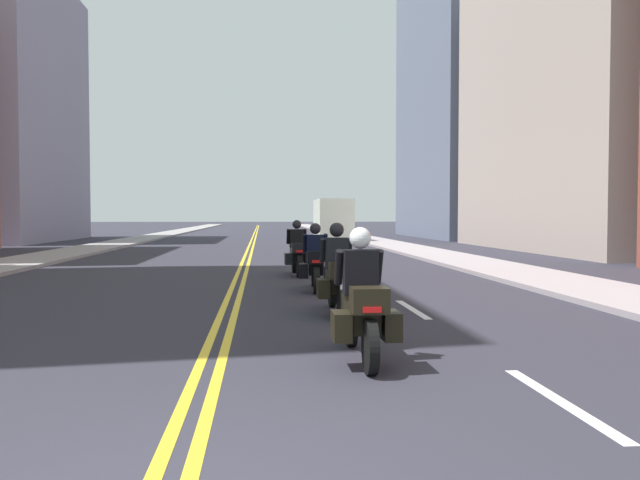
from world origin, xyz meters
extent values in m
plane|color=#2B2A34|center=(0.00, 48.00, 0.00)|extent=(264.00, 264.00, 0.00)
cube|color=gray|center=(-8.01, 48.00, 0.06)|extent=(2.59, 144.00, 0.12)
cube|color=#9C9297|center=(8.01, 48.00, 0.06)|extent=(2.59, 144.00, 0.12)
cube|color=yellow|center=(-0.12, 48.00, 0.00)|extent=(0.12, 132.00, 0.01)
cube|color=yellow|center=(0.12, 48.00, 0.00)|extent=(0.12, 132.00, 0.01)
cube|color=silver|center=(3.36, 2.00, 0.00)|extent=(0.14, 2.40, 0.01)
cube|color=silver|center=(3.36, 8.00, 0.00)|extent=(0.14, 2.40, 0.01)
cube|color=silver|center=(3.36, 14.00, 0.00)|extent=(0.14, 2.40, 0.01)
cube|color=silver|center=(3.36, 20.00, 0.00)|extent=(0.14, 2.40, 0.01)
cube|color=silver|center=(3.36, 26.00, 0.00)|extent=(0.14, 2.40, 0.01)
cube|color=silver|center=(3.36, 32.00, 0.00)|extent=(0.14, 2.40, 0.01)
cube|color=silver|center=(3.36, 38.00, 0.00)|extent=(0.14, 2.40, 0.01)
cube|color=silver|center=(3.36, 44.00, 0.00)|extent=(0.14, 2.40, 0.01)
cube|color=silver|center=(3.36, 50.00, 0.00)|extent=(0.14, 2.40, 0.01)
cube|color=silver|center=(3.36, 56.00, 0.00)|extent=(0.14, 2.40, 0.01)
cube|color=#AE9C91|center=(16.60, 27.70, 7.92)|extent=(7.21, 18.00, 15.85)
cube|color=slate|center=(16.31, 47.29, 12.56)|extent=(6.64, 17.50, 25.13)
cube|color=#2D3847|center=(19.65, 47.29, 6.28)|extent=(0.04, 14.70, 0.90)
cube|color=#2D3847|center=(19.65, 47.29, 13.19)|extent=(0.04, 14.70, 0.90)
cylinder|color=black|center=(1.77, 4.70, 0.30)|extent=(0.11, 0.61, 0.61)
cylinder|color=black|center=(1.77, 3.16, 0.30)|extent=(0.11, 0.61, 0.61)
cube|color=silver|center=(1.77, 4.70, 0.63)|extent=(0.14, 0.32, 0.04)
cube|color=black|center=(1.77, 3.93, 0.58)|extent=(0.32, 1.17, 0.40)
cube|color=black|center=(1.77, 3.24, 0.80)|extent=(0.40, 0.36, 0.28)
cube|color=red|center=(1.77, 3.05, 0.72)|extent=(0.20, 0.03, 0.06)
cube|color=black|center=(1.49, 3.47, 0.48)|extent=(0.20, 0.44, 0.32)
cube|color=black|center=(2.05, 3.47, 0.48)|extent=(0.20, 0.44, 0.32)
cube|color=#B2C1CC|center=(1.77, 4.42, 0.96)|extent=(0.36, 0.12, 0.36)
cube|color=black|center=(1.77, 3.88, 1.05)|extent=(0.40, 0.26, 0.54)
cylinder|color=black|center=(1.53, 4.03, 1.10)|extent=(0.10, 0.28, 0.45)
cylinder|color=black|center=(2.01, 4.03, 1.10)|extent=(0.10, 0.28, 0.45)
sphere|color=white|center=(1.77, 3.91, 1.46)|extent=(0.26, 0.26, 0.26)
cylinder|color=black|center=(1.92, 8.45, 0.30)|extent=(0.11, 0.61, 0.61)
cylinder|color=black|center=(1.92, 7.00, 0.30)|extent=(0.11, 0.61, 0.61)
cube|color=silver|center=(1.92, 8.45, 0.63)|extent=(0.14, 0.32, 0.04)
cube|color=black|center=(1.92, 7.73, 0.58)|extent=(0.32, 1.10, 0.40)
cube|color=black|center=(1.92, 7.07, 0.80)|extent=(0.40, 0.36, 0.28)
cube|color=red|center=(1.92, 6.88, 0.72)|extent=(0.20, 0.03, 0.06)
cube|color=black|center=(1.64, 7.29, 0.48)|extent=(0.20, 0.44, 0.32)
cube|color=black|center=(2.20, 7.29, 0.48)|extent=(0.20, 0.44, 0.32)
cube|color=#B2C1CC|center=(1.92, 8.19, 0.96)|extent=(0.36, 0.12, 0.36)
cube|color=black|center=(1.92, 7.68, 1.06)|extent=(0.40, 0.26, 0.55)
cylinder|color=black|center=(1.68, 7.83, 1.11)|extent=(0.10, 0.28, 0.45)
cylinder|color=black|center=(2.16, 7.83, 1.11)|extent=(0.10, 0.28, 0.45)
sphere|color=black|center=(1.92, 7.71, 1.48)|extent=(0.26, 0.26, 0.26)
cylinder|color=black|center=(1.88, 12.12, 0.30)|extent=(0.16, 0.61, 0.61)
cylinder|color=black|center=(1.80, 10.53, 0.30)|extent=(0.16, 0.61, 0.61)
cube|color=silver|center=(1.88, 12.12, 0.63)|extent=(0.16, 0.33, 0.04)
cube|color=black|center=(1.84, 11.33, 0.58)|extent=(0.38, 1.23, 0.40)
cube|color=black|center=(1.80, 10.61, 0.80)|extent=(0.42, 0.38, 0.28)
cube|color=red|center=(1.79, 10.42, 0.72)|extent=(0.20, 0.04, 0.06)
cube|color=black|center=(1.54, 10.86, 0.48)|extent=(0.22, 0.45, 0.32)
cube|color=black|center=(2.09, 10.84, 0.48)|extent=(0.22, 0.45, 0.32)
cube|color=#B2C1CC|center=(1.86, 11.84, 0.96)|extent=(0.37, 0.14, 0.36)
cube|color=black|center=(1.84, 11.28, 1.03)|extent=(0.41, 0.28, 0.50)
cylinder|color=black|center=(1.60, 11.44, 1.08)|extent=(0.11, 0.29, 0.45)
cylinder|color=black|center=(2.08, 11.41, 1.08)|extent=(0.11, 0.29, 0.45)
sphere|color=black|center=(1.84, 11.31, 1.43)|extent=(0.26, 0.26, 0.26)
cylinder|color=black|center=(1.59, 15.98, 0.32)|extent=(0.16, 0.65, 0.64)
cylinder|color=black|center=(1.64, 14.37, 0.32)|extent=(0.16, 0.65, 0.64)
cube|color=silver|center=(1.59, 15.98, 0.66)|extent=(0.15, 0.32, 0.04)
cube|color=black|center=(1.61, 15.17, 0.60)|extent=(0.36, 1.23, 0.40)
cube|color=black|center=(1.64, 14.45, 0.82)|extent=(0.41, 0.37, 0.28)
cube|color=red|center=(1.64, 14.26, 0.74)|extent=(0.20, 0.04, 0.06)
cube|color=black|center=(1.35, 14.68, 0.50)|extent=(0.21, 0.45, 0.32)
cube|color=black|center=(1.91, 14.70, 0.50)|extent=(0.21, 0.45, 0.32)
cube|color=#B2C1CC|center=(1.60, 15.69, 0.98)|extent=(0.36, 0.13, 0.36)
cube|color=black|center=(1.62, 15.12, 1.07)|extent=(0.41, 0.27, 0.53)
cylinder|color=black|center=(1.37, 15.27, 1.12)|extent=(0.11, 0.28, 0.45)
cylinder|color=black|center=(1.85, 15.28, 1.12)|extent=(0.11, 0.28, 0.45)
sphere|color=black|center=(1.61, 15.15, 1.47)|extent=(0.26, 0.26, 0.26)
cube|color=beige|center=(5.32, 42.38, 1.10)|extent=(2.00, 1.80, 2.20)
cube|color=silver|center=(5.32, 39.38, 1.40)|extent=(2.20, 5.20, 2.80)
cylinder|color=black|center=(5.32, 41.98, 0.45)|extent=(2.00, 0.90, 0.90)
cylinder|color=black|center=(5.32, 37.78, 0.45)|extent=(2.00, 0.90, 0.90)
camera|label=1|loc=(0.60, -3.80, 1.73)|focal=36.77mm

